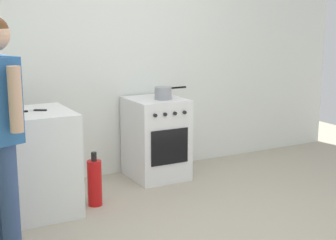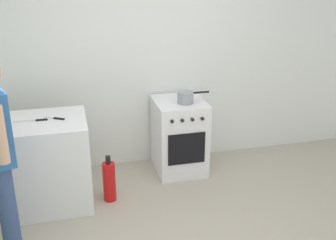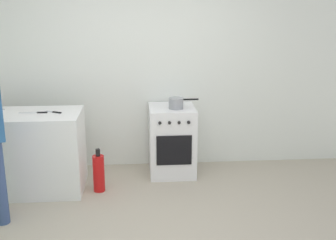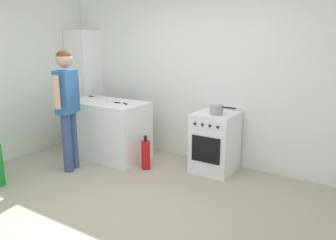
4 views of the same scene
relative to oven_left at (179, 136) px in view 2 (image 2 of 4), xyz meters
name	(u,v)px [view 2 (image 2 of 4)]	position (x,y,z in m)	size (l,w,h in m)	color
back_wall	(142,55)	(-0.35, 0.37, 0.87)	(6.00, 0.10, 2.60)	silver
counter_unit	(22,166)	(-1.70, -0.38, 0.02)	(1.30, 0.70, 0.90)	white
oven_left	(179,136)	(0.00, 0.00, 0.00)	(0.55, 0.62, 0.85)	white
pot	(186,97)	(0.04, -0.09, 0.49)	(0.36, 0.18, 0.13)	gray
knife_chef	(32,121)	(-1.55, -0.37, 0.48)	(0.31, 0.04, 0.01)	silver
knife_paring	(56,118)	(-1.33, -0.36, 0.48)	(0.19, 0.13, 0.01)	silver
fire_extinguisher	(109,181)	(-0.87, -0.48, -0.21)	(0.13, 0.13, 0.50)	red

